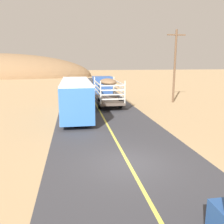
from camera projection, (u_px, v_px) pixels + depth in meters
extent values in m
plane|color=tan|center=(129.00, 164.00, 11.60)|extent=(240.00, 240.00, 0.00)
cube|color=#38383D|center=(129.00, 164.00, 11.59)|extent=(8.00, 120.00, 0.02)
cube|color=#D8CC4C|center=(129.00, 163.00, 11.59)|extent=(0.16, 117.60, 0.00)
cube|color=#3359A5|center=(102.00, 85.00, 31.19)|extent=(2.50, 2.20, 2.20)
cube|color=#192333|center=(102.00, 81.00, 31.10)|extent=(2.53, 1.54, 0.70)
cube|color=brown|center=(108.00, 100.00, 26.21)|extent=(2.50, 6.40, 0.24)
cylinder|color=silver|center=(95.00, 86.00, 28.80)|extent=(0.12, 0.12, 2.20)
cylinder|color=silver|center=(114.00, 86.00, 29.18)|extent=(0.12, 0.12, 2.20)
cylinder|color=silver|center=(101.00, 93.00, 22.74)|extent=(0.12, 0.12, 2.20)
cylinder|color=silver|center=(125.00, 92.00, 23.12)|extent=(0.12, 0.12, 2.20)
cube|color=silver|center=(97.00, 95.00, 25.91)|extent=(0.08, 6.30, 0.12)
cube|color=silver|center=(119.00, 94.00, 26.29)|extent=(0.08, 6.30, 0.12)
cube|color=silver|center=(113.00, 99.00, 23.05)|extent=(2.40, 0.08, 0.12)
cube|color=silver|center=(97.00, 91.00, 25.81)|extent=(0.08, 6.30, 0.12)
cube|color=silver|center=(119.00, 90.00, 26.20)|extent=(0.08, 6.30, 0.12)
cube|color=silver|center=(113.00, 95.00, 22.96)|extent=(2.40, 0.08, 0.12)
cube|color=silver|center=(97.00, 87.00, 25.72)|extent=(0.08, 6.30, 0.12)
cube|color=silver|center=(119.00, 86.00, 26.10)|extent=(0.08, 6.30, 0.12)
cube|color=silver|center=(113.00, 90.00, 22.86)|extent=(2.40, 0.08, 0.12)
cube|color=silver|center=(97.00, 83.00, 25.63)|extent=(0.08, 6.30, 0.12)
cube|color=silver|center=(119.00, 82.00, 26.01)|extent=(0.08, 6.30, 0.12)
cube|color=silver|center=(113.00, 86.00, 22.77)|extent=(2.40, 0.08, 0.12)
ellipsoid|color=#8C6B4C|center=(108.00, 82.00, 25.80)|extent=(1.75, 3.84, 0.70)
cylinder|color=black|center=(94.00, 95.00, 31.28)|extent=(0.32, 1.10, 1.10)
cylinder|color=black|center=(110.00, 94.00, 31.63)|extent=(0.32, 1.10, 1.10)
cylinder|color=black|center=(100.00, 103.00, 24.84)|extent=(0.32, 1.10, 1.10)
cylinder|color=black|center=(120.00, 103.00, 25.18)|extent=(0.32, 1.10, 1.10)
cube|color=#3872C6|center=(76.00, 97.00, 21.35)|extent=(2.50, 10.00, 2.70)
cube|color=white|center=(75.00, 81.00, 21.05)|extent=(2.45, 9.80, 0.16)
cube|color=#192333|center=(76.00, 92.00, 21.25)|extent=(2.54, 9.20, 0.80)
cube|color=silver|center=(76.00, 110.00, 21.59)|extent=(2.53, 9.80, 0.36)
cylinder|color=black|center=(65.00, 104.00, 24.56)|extent=(0.30, 1.00, 1.00)
cylinder|color=black|center=(86.00, 104.00, 24.91)|extent=(0.30, 1.00, 1.00)
cylinder|color=black|center=(63.00, 119.00, 18.29)|extent=(0.30, 1.00, 1.00)
cylinder|color=black|center=(91.00, 118.00, 18.64)|extent=(0.30, 1.00, 1.00)
cylinder|color=brown|center=(175.00, 67.00, 27.92)|extent=(0.24, 0.24, 8.42)
cube|color=brown|center=(176.00, 35.00, 27.16)|extent=(2.20, 0.14, 0.14)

